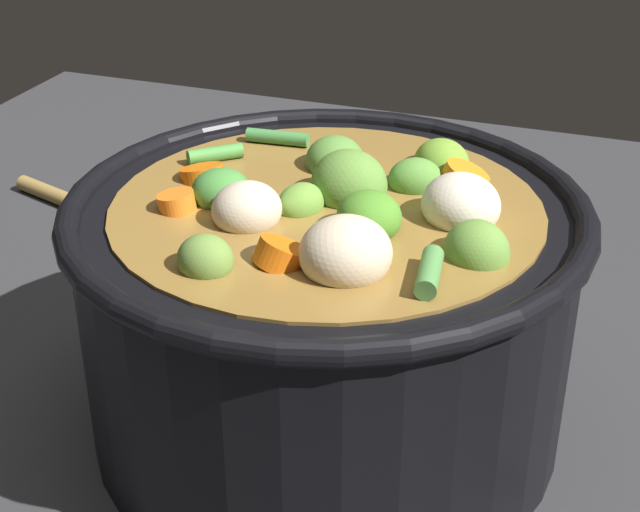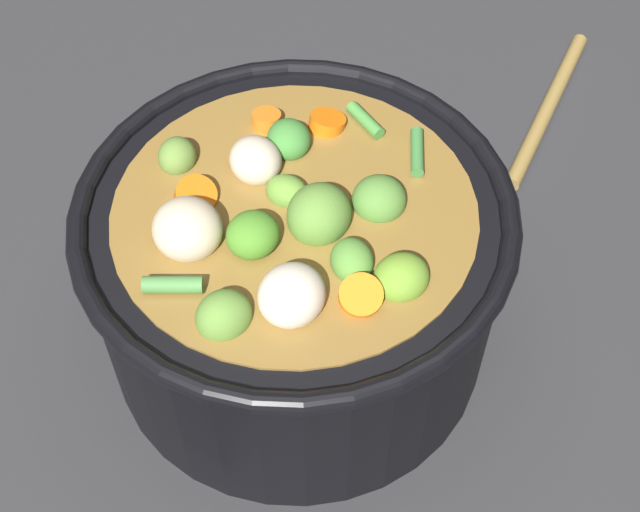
# 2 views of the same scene
# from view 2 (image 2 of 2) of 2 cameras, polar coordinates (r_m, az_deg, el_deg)

# --- Properties ---
(ground_plane) EXTENTS (1.10, 1.10, 0.00)m
(ground_plane) POSITION_cam_2_polar(r_m,az_deg,el_deg) (0.71, -1.35, -4.90)
(ground_plane) COLOR #2D2D30
(cooking_pot) EXTENTS (0.30, 0.30, 0.18)m
(cooking_pot) POSITION_cam_2_polar(r_m,az_deg,el_deg) (0.64, -1.50, -0.99)
(cooking_pot) COLOR black
(cooking_pot) RESTS_ON ground_plane
(wooden_spoon) EXTENTS (0.20, 0.21, 0.02)m
(wooden_spoon) POSITION_cam_2_polar(r_m,az_deg,el_deg) (0.89, 18.86, 7.44)
(wooden_spoon) COLOR olive
(wooden_spoon) RESTS_ON ground_plane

